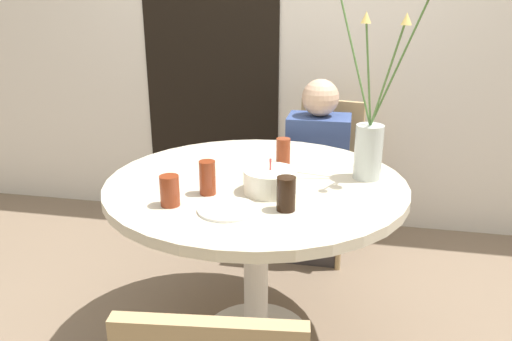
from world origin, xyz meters
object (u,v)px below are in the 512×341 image
(chair_right_flank, at_px, (325,169))
(flower_vase, at_px, (371,133))
(side_plate, at_px, (228,209))
(drink_glass_0, at_px, (286,194))
(drink_glass_1, at_px, (283,151))
(drink_glass_3, at_px, (170,191))
(drink_glass_2, at_px, (207,178))
(person_woman, at_px, (317,178))
(birthday_cake, at_px, (270,181))

(chair_right_flank, relative_size, flower_vase, 1.19)
(side_plate, distance_m, drink_glass_0, 0.21)
(chair_right_flank, height_order, drink_glass_1, chair_right_flank)
(flower_vase, bearing_deg, drink_glass_0, -126.12)
(side_plate, bearing_deg, drink_glass_3, 178.23)
(side_plate, distance_m, drink_glass_1, 0.57)
(drink_glass_0, relative_size, drink_glass_2, 0.94)
(flower_vase, relative_size, drink_glass_1, 6.67)
(drink_glass_0, bearing_deg, drink_glass_1, 99.53)
(chair_right_flank, bearing_deg, drink_glass_3, -97.11)
(flower_vase, relative_size, drink_glass_3, 6.85)
(drink_glass_1, xyz_separation_m, drink_glass_2, (-0.22, -0.42, 0.01))
(side_plate, distance_m, person_woman, 1.20)
(birthday_cake, bearing_deg, drink_glass_3, -148.91)
(birthday_cake, relative_size, person_woman, 0.19)
(chair_right_flank, xyz_separation_m, person_woman, (-0.04, -0.16, -0.01))
(drink_glass_1, bearing_deg, side_plate, -101.27)
(birthday_cake, relative_size, drink_glass_3, 1.83)
(flower_vase, bearing_deg, drink_glass_2, -153.52)
(birthday_cake, distance_m, drink_glass_3, 0.38)
(drink_glass_0, xyz_separation_m, drink_glass_3, (-0.41, -0.04, -0.01))
(chair_right_flank, bearing_deg, side_plate, -88.41)
(chair_right_flank, relative_size, drink_glass_3, 8.15)
(birthday_cake, xyz_separation_m, drink_glass_3, (-0.32, -0.20, 0.01))
(chair_right_flank, distance_m, birthday_cake, 1.15)
(side_plate, bearing_deg, drink_glass_1, 78.73)
(side_plate, xyz_separation_m, person_woman, (0.22, 1.14, -0.28))
(drink_glass_0, xyz_separation_m, drink_glass_2, (-0.31, 0.09, 0.00))
(side_plate, bearing_deg, person_woman, 78.96)
(drink_glass_0, relative_size, drink_glass_1, 1.06)
(side_plate, xyz_separation_m, drink_glass_1, (0.11, 0.55, 0.05))
(flower_vase, distance_m, drink_glass_3, 0.82)
(drink_glass_0, bearing_deg, drink_glass_2, 163.39)
(drink_glass_1, bearing_deg, person_woman, 79.18)
(drink_glass_3, relative_size, person_woman, 0.10)
(birthday_cake, relative_size, drink_glass_1, 1.79)
(side_plate, height_order, drink_glass_0, drink_glass_0)
(flower_vase, height_order, drink_glass_0, flower_vase)
(chair_right_flank, height_order, flower_vase, flower_vase)
(drink_glass_3, bearing_deg, chair_right_flank, 70.04)
(chair_right_flank, relative_size, birthday_cake, 4.44)
(drink_glass_0, bearing_deg, side_plate, -166.75)
(side_plate, xyz_separation_m, drink_glass_3, (-0.21, 0.01, 0.05))
(side_plate, height_order, drink_glass_2, drink_glass_2)
(birthday_cake, bearing_deg, drink_glass_0, -62.29)
(drink_glass_0, xyz_separation_m, person_woman, (0.03, 1.10, -0.34))
(flower_vase, xyz_separation_m, drink_glass_1, (-0.37, 0.12, -0.13))
(chair_right_flank, relative_size, drink_glass_2, 7.00)
(flower_vase, relative_size, drink_glass_2, 5.89)
(birthday_cake, xyz_separation_m, side_plate, (-0.11, -0.20, -0.04))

